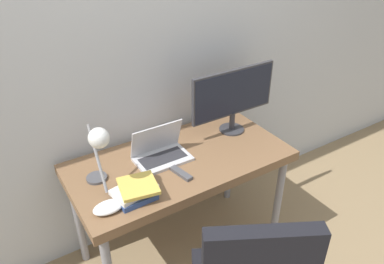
{
  "coord_description": "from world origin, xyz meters",
  "views": [
    {
      "loc": [
        -0.92,
        -1.27,
        2.06
      ],
      "look_at": [
        0.06,
        0.3,
        0.95
      ],
      "focal_mm": 35.0,
      "sensor_mm": 36.0,
      "label": 1
    }
  ],
  "objects": [
    {
      "name": "wall_back",
      "position": [
        0.0,
        0.73,
        1.3
      ],
      "size": [
        8.0,
        0.05,
        2.6
      ],
      "color": "silver",
      "rests_on": "ground_plane"
    },
    {
      "name": "desk",
      "position": [
        0.0,
        0.33,
        0.7
      ],
      "size": [
        1.32,
        0.67,
        0.77
      ],
      "color": "brown",
      "rests_on": "ground_plane"
    },
    {
      "name": "laptop",
      "position": [
        -0.1,
        0.39,
        0.82
      ],
      "size": [
        0.32,
        0.21,
        0.22
      ],
      "color": "silver",
      "rests_on": "desk"
    },
    {
      "name": "monitor",
      "position": [
        0.46,
        0.44,
        1.03
      ],
      "size": [
        0.62,
        0.17,
        0.43
      ],
      "color": "#333338",
      "rests_on": "desk"
    },
    {
      "name": "desk_lamp",
      "position": [
        -0.49,
        0.28,
        1.06
      ],
      "size": [
        0.11,
        0.26,
        0.4
      ],
      "color": "#4C4C51",
      "rests_on": "desk"
    },
    {
      "name": "book_stack",
      "position": [
        -0.37,
        0.16,
        0.81
      ],
      "size": [
        0.25,
        0.22,
        0.08
      ],
      "color": "#334C8C",
      "rests_on": "desk"
    },
    {
      "name": "tv_remote",
      "position": [
        -0.27,
        0.22,
        0.78
      ],
      "size": [
        0.04,
        0.15,
        0.02
      ],
      "color": "black",
      "rests_on": "desk"
    },
    {
      "name": "media_remote",
      "position": [
        -0.08,
        0.19,
        0.78
      ],
      "size": [
        0.07,
        0.16,
        0.02
      ],
      "color": "#4C4C51",
      "rests_on": "desk"
    },
    {
      "name": "game_controller",
      "position": [
        -0.53,
        0.13,
        0.79
      ],
      "size": [
        0.16,
        0.1,
        0.04
      ],
      "color": "white",
      "rests_on": "desk"
    }
  ]
}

